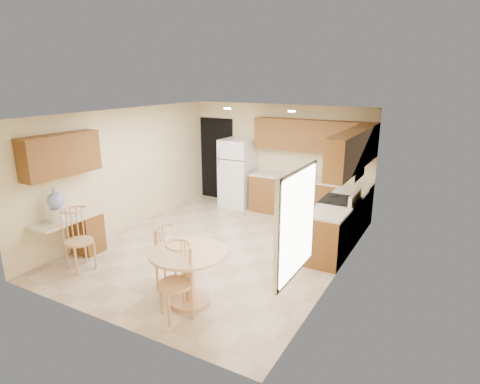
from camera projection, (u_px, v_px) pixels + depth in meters
The scene contains 30 objects.
floor at pixel (219, 247), 7.59m from camera, with size 5.50×5.50×0.00m, color tan.
ceiling at pixel (217, 113), 6.89m from camera, with size 4.50×5.50×0.02m, color white.
wall_back at pixel (279, 158), 9.55m from camera, with size 4.50×0.02×2.50m, color beige.
wall_front at pixel (99, 234), 4.93m from camera, with size 4.50×0.02×2.50m, color beige.
wall_left at pixel (126, 170), 8.29m from camera, with size 0.02×5.50×2.50m, color beige.
wall_right at pixel (341, 202), 6.19m from camera, with size 0.02×5.50×2.50m, color beige.
doorway at pixel (217, 159), 10.41m from camera, with size 0.90×0.02×2.10m, color black.
base_cab_back at pixel (308, 199), 9.12m from camera, with size 2.75×0.60×0.87m, color brown.
counter_back at pixel (309, 179), 8.99m from camera, with size 2.75×0.63×0.04m, color beige.
base_cab_right_a at pixel (349, 214), 8.12m from camera, with size 0.60×0.59×0.87m, color brown.
counter_right_a at pixel (350, 192), 7.99m from camera, with size 0.63×0.59×0.04m, color beige.
base_cab_right_b at pixel (327, 238), 6.89m from camera, with size 0.60×0.80×0.87m, color brown.
counter_right_b at pixel (328, 213), 6.77m from camera, with size 0.63×0.80×0.04m, color beige.
upper_cab_back at pixel (313, 136), 8.84m from camera, with size 2.75×0.33×0.70m, color brown.
upper_cab_right at pixel (353, 150), 7.12m from camera, with size 0.33×2.42×0.70m, color brown.
upper_cab_left at pixel (61, 155), 6.70m from camera, with size 0.33×1.40×0.70m, color brown.
sink at pixel (308, 178), 9.00m from camera, with size 0.78×0.44×0.01m, color silver.
range_hood at pixel (346, 174), 7.25m from camera, with size 0.50×0.76×0.14m, color silver.
desk_pedestal at pixel (87, 233), 7.31m from camera, with size 0.48×0.42×0.72m, color brown.
desk_top at pixel (67, 219), 6.88m from camera, with size 0.50×1.20×0.04m, color beige.
window at pixel (297, 223), 4.58m from camera, with size 0.06×1.12×1.30m.
can_light_a at pixel (227, 108), 8.14m from camera, with size 0.14×0.14×0.02m, color white.
can_light_b at pixel (292, 111), 7.48m from camera, with size 0.14×0.14×0.02m, color white.
refrigerator at pixel (237, 173), 9.81m from camera, with size 0.73×0.71×1.66m.
stove at pixel (338, 222), 7.55m from camera, with size 0.65×0.76×1.09m.
dining_table at pixel (189, 269), 5.58m from camera, with size 1.08×1.08×0.80m.
chair_table_a at pixel (165, 254), 5.96m from camera, with size 0.42×0.54×0.94m.
chair_table_b at pixel (171, 277), 5.15m from camera, with size 0.45×0.53×1.03m.
chair_desk at pixel (73, 236), 6.49m from camera, with size 0.46×0.59×1.03m.
water_crock at pixel (56, 206), 6.66m from camera, with size 0.28×0.28×0.58m.
Camera 1 is at (3.75, -5.92, 3.12)m, focal length 30.00 mm.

